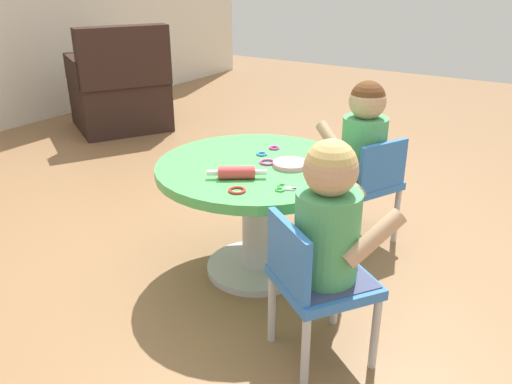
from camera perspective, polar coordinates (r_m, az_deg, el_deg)
The scene contains 14 objects.
ground_plane at distance 2.38m, azimuth -0.00°, elevation -8.46°, with size 10.00×10.00×0.00m, color olive.
craft_table at distance 2.21m, azimuth -0.00°, elevation -0.10°, with size 0.83×0.83×0.51m.
child_chair_left at distance 1.76m, azimuth 6.44°, elevation -9.66°, with size 0.42×0.42×0.54m.
seated_child_left at distance 1.66m, azimuth 8.00°, elevation -2.79°, with size 0.44×0.42×0.51m.
child_chair_right at distance 2.55m, azimuth 11.87°, elevation 0.95°, with size 0.40×0.40×0.54m.
seated_child_right at distance 2.50m, azimuth 11.68°, elevation 6.04°, with size 0.39×0.43×0.51m.
armchair_dark at distance 4.51m, azimuth -14.60°, elevation 10.54°, with size 0.96×0.97×0.85m.
rolling_pin at distance 2.00m, azimuth -2.13°, elevation 2.14°, with size 0.15×0.20×0.05m.
craft_scissors at distance 1.91m, azimuth 3.53°, elevation 0.38°, with size 0.09×0.14×0.01m.
playdough_blob_0 at distance 2.13m, azimuth 3.79°, elevation 3.04°, with size 0.14×0.14×0.02m, color pink.
cookie_cutter_0 at distance 1.89m, azimuth -2.08°, elevation 0.20°, with size 0.07×0.07×0.01m, color red.
cookie_cutter_1 at distance 2.16m, azimuth 1.25°, elevation 3.28°, with size 0.07×0.07×0.01m, color #D83FA5.
cookie_cutter_2 at distance 2.26m, azimuth 0.63°, elevation 4.20°, with size 0.05×0.05×0.01m, color #3F99D8.
cookie_cutter_3 at distance 2.34m, azimuth 1.99°, elevation 4.85°, with size 0.05×0.05×0.01m, color #D83FA5.
Camera 1 is at (-1.70, -1.10, 1.26)m, focal length 36.67 mm.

